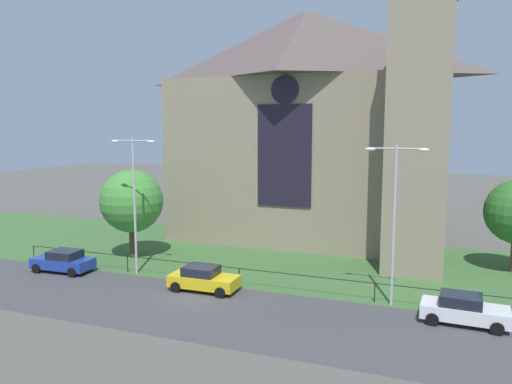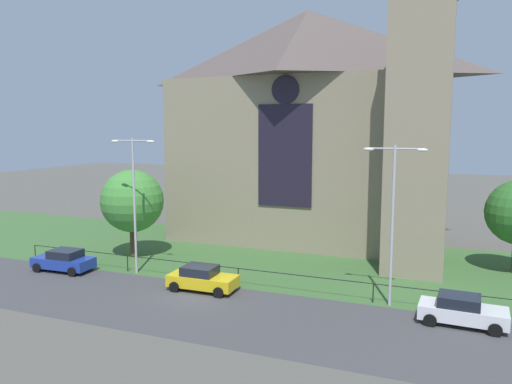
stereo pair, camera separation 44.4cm
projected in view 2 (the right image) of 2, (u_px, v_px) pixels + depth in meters
name	position (u px, v px, depth m)	size (l,w,h in m)	color
ground	(258.00, 255.00, 38.57)	(160.00, 160.00, 0.00)	#56544C
road_asphalt	(179.00, 306.00, 27.50)	(120.00, 8.00, 0.01)	#424244
grass_verge	(248.00, 261.00, 36.72)	(120.00, 20.00, 0.01)	#3D6633
church_building	(313.00, 123.00, 42.92)	(23.20, 16.20, 26.00)	gray
iron_railing	(238.00, 270.00, 30.94)	(33.51, 0.07, 1.13)	black
tree_left_near	(132.00, 201.00, 37.52)	(4.77, 4.77, 6.73)	#4C3823
streetlamp_near	(134.00, 189.00, 32.99)	(3.37, 0.26, 9.22)	#B2B2B7
streetlamp_far	(393.00, 206.00, 26.85)	(3.37, 0.26, 8.95)	#B2B2B7
parked_car_blue	(64.00, 260.00, 34.12)	(4.27, 2.16, 1.51)	#1E3899
parked_car_yellow	(202.00, 278.00, 30.05)	(4.22, 2.07, 1.51)	gold
parked_car_white	(462.00, 310.00, 24.76)	(4.28, 2.19, 1.51)	silver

